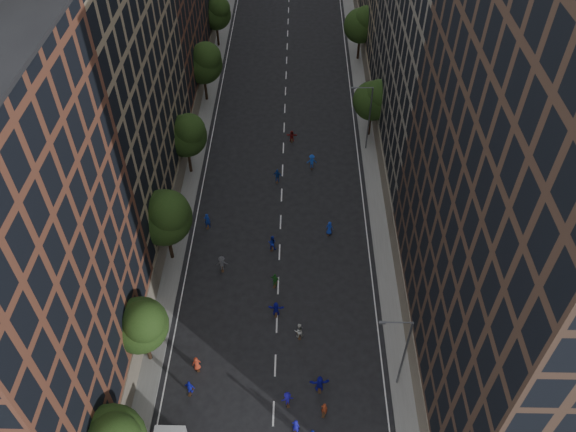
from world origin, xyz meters
name	(u,v)px	position (x,y,z in m)	size (l,w,h in m)	color
ground	(282,173)	(0.00, 40.00, 0.00)	(240.00, 240.00, 0.00)	black
sidewalk_left	(193,135)	(-12.00, 47.50, 0.07)	(4.00, 105.00, 0.15)	slate
sidewalk_right	(375,137)	(12.00, 47.50, 0.07)	(4.00, 105.00, 0.15)	slate
bldg_left_b	(81,68)	(-19.00, 35.00, 17.00)	(14.00, 26.00, 34.00)	#917E5F
bldg_right_a	(551,211)	(19.00, 15.00, 18.00)	(14.00, 30.00, 36.00)	#412E23
bldg_right_b	(460,32)	(19.00, 44.00, 16.50)	(14.00, 28.00, 33.00)	#6F685B
tree_left_1	(141,324)	(-11.02, 13.86, 5.55)	(4.80, 4.80, 8.21)	black
tree_left_2	(165,216)	(-10.99, 25.83, 6.36)	(5.60, 5.60, 9.45)	black
tree_left_3	(187,134)	(-11.02, 39.85, 5.82)	(5.00, 5.00, 8.58)	black
tree_left_4	(204,62)	(-11.00, 55.84, 6.10)	(5.40, 5.40, 9.08)	black
tree_left_5	(217,13)	(-11.02, 71.86, 5.68)	(4.80, 4.80, 8.33)	black
tree_right_a	(374,99)	(11.38, 47.85, 5.63)	(5.00, 5.00, 8.39)	black
tree_right_b	(362,24)	(11.39, 67.85, 5.96)	(5.20, 5.20, 8.83)	black
streetlamp_near	(403,350)	(10.37, 12.00, 5.17)	(2.64, 0.22, 9.06)	#595B60
streetlamp_far	(368,115)	(10.37, 45.00, 5.17)	(2.64, 0.22, 9.06)	#595B60
skater_1	(296,426)	(1.86, 7.52, 0.90)	(0.66, 0.43, 1.81)	#1715AB
skater_3	(287,399)	(1.14, 9.92, 0.79)	(1.02, 0.59, 1.58)	#191298
skater_4	(190,388)	(-7.12, 10.79, 0.83)	(0.97, 0.41, 1.66)	#161DB9
skater_5	(320,384)	(3.86, 11.27, 0.92)	(1.71, 0.54, 1.84)	#121399
skater_6	(197,364)	(-6.86, 13.09, 0.79)	(0.77, 0.50, 1.57)	#A02F1A
skater_7	(324,409)	(4.19, 9.09, 0.78)	(0.57, 0.37, 1.56)	maroon
skater_8	(299,331)	(2.08, 16.57, 0.89)	(0.86, 0.67, 1.77)	#B8B8B4
skater_9	(222,264)	(-5.78, 24.52, 0.91)	(1.18, 0.68, 1.83)	#46474C
skater_10	(275,280)	(-0.30, 22.51, 0.83)	(0.97, 0.40, 1.66)	#1C601E
skater_11	(276,309)	(-0.09, 19.01, 0.83)	(1.53, 0.49, 1.65)	#1316A2
skater_12	(329,228)	(5.36, 29.80, 0.83)	(0.81, 0.53, 1.66)	#1533AB
skater_13	(207,221)	(-8.00, 30.58, 0.97)	(0.71, 0.46, 1.94)	#122E96
skater_14	(272,243)	(-0.78, 27.47, 0.91)	(0.88, 0.69, 1.82)	#122195
skater_15	(312,162)	(3.58, 41.07, 0.96)	(1.23, 0.71, 1.91)	blue
skater_16	(277,176)	(-0.55, 38.41, 0.87)	(1.02, 0.43, 1.74)	#133B9B
skater_17	(292,136)	(1.07, 46.48, 0.76)	(1.42, 0.45, 1.53)	maroon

